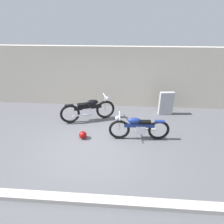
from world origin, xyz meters
TOP-DOWN VIEW (x-y plane):
  - ground_plane at (0.00, 0.00)m, footprint 40.00×40.00m
  - building_wall at (0.00, 3.49)m, footprint 18.00×0.30m
  - curb_strip at (0.00, -1.98)m, footprint 18.00×0.24m
  - stone_marker at (2.74, 2.63)m, footprint 0.60×0.26m
  - helmet at (-0.40, 0.52)m, footprint 0.26×0.26m
  - motorcycle_black at (-0.43, 1.82)m, footprint 2.08×0.98m
  - motorcycle_blue at (1.49, 0.63)m, footprint 2.04×0.57m

SIDE VIEW (x-z plane):
  - ground_plane at x=0.00m, z-range 0.00..0.00m
  - curb_strip at x=0.00m, z-range 0.00..0.12m
  - helmet at x=-0.40m, z-range 0.00..0.26m
  - motorcycle_blue at x=1.49m, z-range -0.02..0.90m
  - motorcycle_black at x=-0.43m, z-range -0.02..0.97m
  - stone_marker at x=2.74m, z-range 0.00..0.99m
  - building_wall at x=0.00m, z-range 0.00..2.68m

